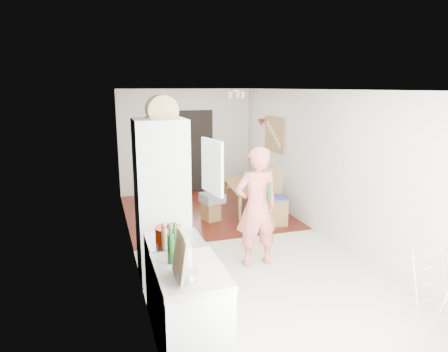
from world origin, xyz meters
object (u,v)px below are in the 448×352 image
dining_table (251,198)px  dining_chair (274,197)px  person (257,196)px  stool (211,212)px  drying_rack (444,292)px

dining_table → dining_chair: size_ratio=1.28×
person → stool: bearing=-87.1°
dining_table → drying_rack: 4.63m
person → stool: person is taller
stool → dining_chair: bearing=-26.3°
dining_chair → stool: size_ratio=2.85×
dining_chair → person: bearing=-114.7°
dining_table → person: bearing=167.4°
person → drying_rack: 2.53m
drying_rack → person: bearing=106.9°
stool → drying_rack: bearing=-71.1°
person → dining_table: 2.81m
person → dining_table: size_ratio=1.52×
drying_rack → dining_table: bearing=79.5°
dining_chair → stool: bearing=161.5°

